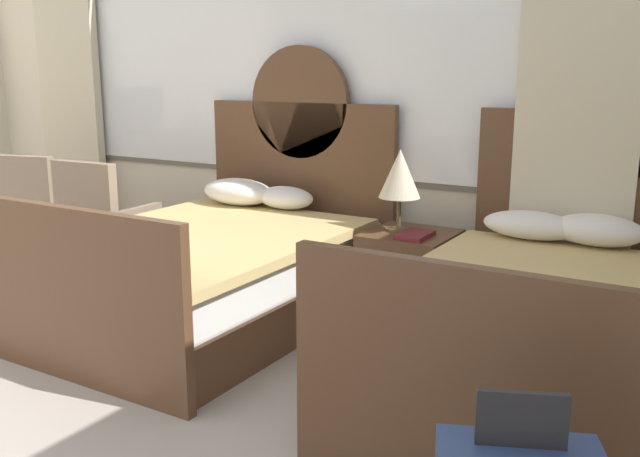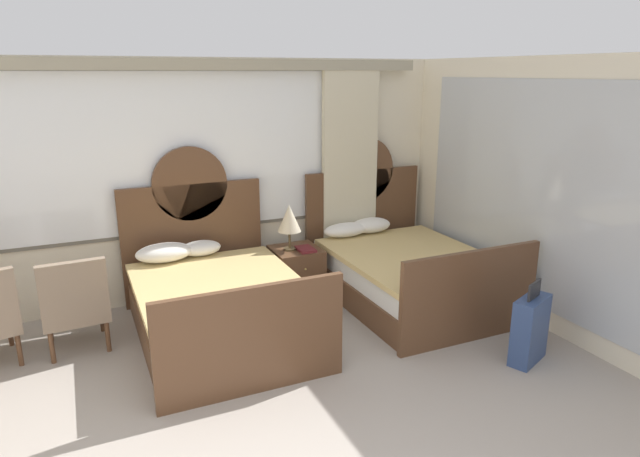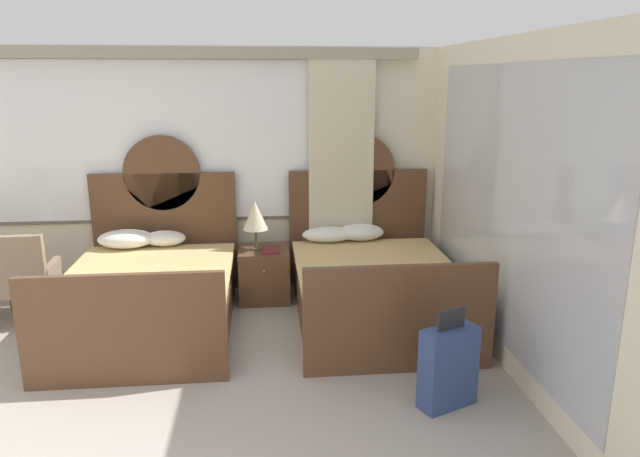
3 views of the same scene
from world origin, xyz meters
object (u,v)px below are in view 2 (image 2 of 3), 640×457
object	(u,v)px
bed_near_window	(217,302)
armchair_by_window_left	(75,303)
bed_near_mirror	(404,270)
nightstand_between_beds	(296,272)
table_lamp_on_nightstand	(289,219)
book_on_nightstand	(306,249)
suitcase_on_floor	(530,329)

from	to	relation	value
bed_near_window	armchair_by_window_left	bearing A→B (deg)	169.90
bed_near_mirror	nightstand_between_beds	distance (m)	1.26
bed_near_window	table_lamp_on_nightstand	xyz separation A→B (m)	(1.02, 0.62, 0.59)
bed_near_window	table_lamp_on_nightstand	world-z (taller)	bed_near_window
book_on_nightstand	suitcase_on_floor	world-z (taller)	suitcase_on_floor
bed_near_window	nightstand_between_beds	xyz separation A→B (m)	(1.10, 0.63, -0.07)
nightstand_between_beds	armchair_by_window_left	world-z (taller)	armchair_by_window_left
table_lamp_on_nightstand	armchair_by_window_left	xyz separation A→B (m)	(-2.30, -0.39, -0.46)
bed_near_window	suitcase_on_floor	xyz separation A→B (m)	(2.43, -1.68, -0.04)
nightstand_between_beds	book_on_nightstand	bearing A→B (deg)	-55.23
book_on_nightstand	bed_near_window	bearing A→B (deg)	-156.06
bed_near_mirror	book_on_nightstand	world-z (taller)	bed_near_mirror
nightstand_between_beds	book_on_nightstand	size ratio (longest dim) A/B	2.21
suitcase_on_floor	bed_near_mirror	bearing A→B (deg)	98.36
table_lamp_on_nightstand	book_on_nightstand	distance (m)	0.40
bed_near_mirror	armchair_by_window_left	xyz separation A→B (m)	(-3.46, 0.23, 0.13)
bed_near_window	suitcase_on_floor	size ratio (longest dim) A/B	2.90
bed_near_mirror	suitcase_on_floor	world-z (taller)	bed_near_mirror
table_lamp_on_nightstand	book_on_nightstand	world-z (taller)	table_lamp_on_nightstand
table_lamp_on_nightstand	armchair_by_window_left	size ratio (longest dim) A/B	0.57
bed_near_window	suitcase_on_floor	distance (m)	2.96
book_on_nightstand	suitcase_on_floor	distance (m)	2.55
nightstand_between_beds	armchair_by_window_left	bearing A→B (deg)	-170.40
bed_near_mirror	suitcase_on_floor	xyz separation A→B (m)	(0.25, -1.68, -0.04)
nightstand_between_beds	armchair_by_window_left	xyz separation A→B (m)	(-2.38, -0.40, 0.19)
bed_near_mirror	table_lamp_on_nightstand	world-z (taller)	bed_near_mirror
armchair_by_window_left	nightstand_between_beds	bearing A→B (deg)	9.60
nightstand_between_beds	bed_near_mirror	bearing A→B (deg)	-30.05
table_lamp_on_nightstand	book_on_nightstand	xyz separation A→B (m)	(0.16, -0.10, -0.35)
bed_near_window	bed_near_mirror	world-z (taller)	same
nightstand_between_beds	armchair_by_window_left	size ratio (longest dim) A/B	0.61
bed_near_mirror	table_lamp_on_nightstand	bearing A→B (deg)	152.05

